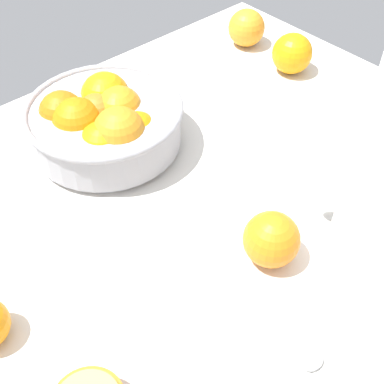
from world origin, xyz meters
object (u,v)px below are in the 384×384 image
object	(u,v)px
fruit_bowl	(104,123)
loose_orange_1	(246,28)
loose_orange_2	(292,54)
spoon	(293,381)
juice_pitcher	(375,214)
loose_orange_3	(271,239)

from	to	relation	value
fruit_bowl	loose_orange_1	world-z (taller)	fruit_bowl
loose_orange_2	spoon	size ratio (longest dim) A/B	0.52
juice_pitcher	loose_orange_1	world-z (taller)	juice_pitcher
juice_pitcher	loose_orange_3	size ratio (longest dim) A/B	1.92
loose_orange_1	loose_orange_3	bearing A→B (deg)	-132.67
fruit_bowl	loose_orange_2	xyz separation A→B (cm)	(43.08, -5.30, -1.28)
loose_orange_2	loose_orange_3	world-z (taller)	loose_orange_2
juice_pitcher	loose_orange_3	bearing A→B (deg)	150.63
loose_orange_3	spoon	size ratio (longest dim) A/B	0.50
juice_pitcher	loose_orange_2	bearing A→B (deg)	54.87
loose_orange_1	spoon	distance (cm)	78.65
spoon	juice_pitcher	bearing A→B (deg)	15.62
loose_orange_3	spoon	world-z (taller)	loose_orange_3
juice_pitcher	loose_orange_1	size ratio (longest dim) A/B	1.90
juice_pitcher	loose_orange_2	distance (cm)	46.04
fruit_bowl	juice_pitcher	size ratio (longest dim) A/B	1.75
loose_orange_2	loose_orange_3	bearing A→B (deg)	-142.81
fruit_bowl	loose_orange_3	xyz separation A→B (cm)	(3.33, -35.47, -1.42)
spoon	fruit_bowl	bearing A→B (deg)	80.49
fruit_bowl	loose_orange_1	xyz separation A→B (cm)	(43.99, 8.66, -1.37)
fruit_bowl	loose_orange_1	size ratio (longest dim) A/B	3.32
spoon	loose_orange_3	bearing A→B (deg)	51.04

